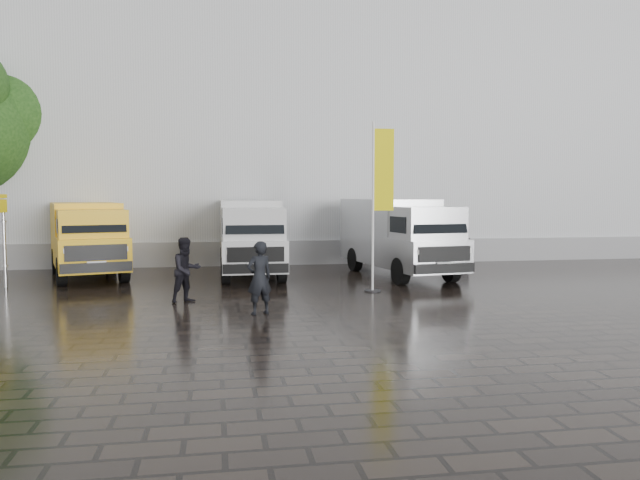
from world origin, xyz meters
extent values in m
plane|color=black|center=(0.00, 0.00, 0.00)|extent=(120.00, 120.00, 0.00)
cube|color=silver|center=(2.00, 16.00, 6.00)|extent=(44.00, 16.00, 12.00)
cube|color=gray|center=(2.00, 7.95, 0.50)|extent=(44.00, 0.15, 1.00)
cylinder|color=silver|center=(-9.89, 3.04, 1.38)|extent=(0.10, 0.10, 2.76)
cylinder|color=black|center=(1.27, 0.39, 0.02)|extent=(0.50, 0.50, 0.04)
cylinder|color=white|center=(1.27, 0.39, 2.53)|extent=(0.07, 0.07, 5.06)
cube|color=yellow|center=(1.60, 0.39, 3.64)|extent=(0.60, 0.03, 2.43)
cube|color=black|center=(6.86, 7.45, 0.53)|extent=(0.76, 0.76, 1.07)
imported|color=black|center=(-2.33, -2.65, 0.89)|extent=(0.76, 0.63, 1.78)
imported|color=black|center=(-4.16, -0.65, 0.88)|extent=(1.08, 1.03, 1.76)
camera|label=1|loc=(-3.34, -17.69, 2.90)|focal=35.00mm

